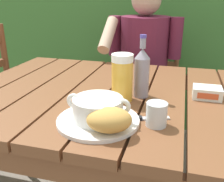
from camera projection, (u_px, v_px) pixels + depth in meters
The scene contains 11 objects.
dining_table at pixel (127, 112), 1.09m from camera, with size 1.39×0.92×0.76m.
chair_near_diner at pixel (146, 86), 1.98m from camera, with size 0.46×0.44×0.96m.
person_eating at pixel (142, 62), 1.71m from camera, with size 0.48×0.47×1.22m.
serving_plate at pixel (98, 120), 0.81m from camera, with size 0.26×0.26×0.01m.
soup_bowl at pixel (98, 108), 0.79m from camera, with size 0.21×0.16×0.08m.
bread_roll at pixel (109, 120), 0.72m from camera, with size 0.15×0.12×0.07m.
beer_glass at pixel (122, 78), 0.95m from camera, with size 0.08×0.08×0.18m.
beer_bottle at pixel (142, 72), 0.98m from camera, with size 0.06×0.06×0.24m.
water_glass_small at pixel (157, 114), 0.78m from camera, with size 0.06×0.06×0.07m.
butter_tub at pixel (207, 93), 0.99m from camera, with size 0.11×0.08×0.04m.
table_knife at pixel (141, 118), 0.82m from camera, with size 0.15×0.07×0.01m.
Camera 1 is at (0.20, -0.96, 1.14)m, focal length 41.06 mm.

